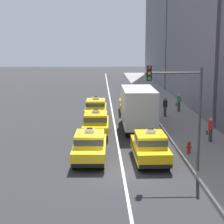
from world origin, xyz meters
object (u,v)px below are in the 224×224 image
taxi_left_second (96,123)px  traffic_light_pole (181,100)px  box_truck_right_second (138,107)px  pedestrian_mid_block (179,103)px  pedestrian_near_crosswalk (210,130)px  fire_hydrant (189,147)px  pedestrian_by_storefront (165,107)px  taxi_left_third (96,108)px  taxi_right_third (129,103)px  taxi_right_nearest (150,147)px  taxi_left_nearest (90,146)px

taxi_left_second → traffic_light_pole: (4.36, -8.42, 2.94)m
box_truck_right_second → traffic_light_pole: size_ratio=1.25×
pedestrian_mid_block → pedestrian_near_crosswalk: bearing=-90.3°
taxi_left_second → pedestrian_near_crosswalk: size_ratio=2.88×
pedestrian_mid_block → fire_hydrant: bearing=-98.7°
pedestrian_mid_block → pedestrian_by_storefront: (-1.68, -2.41, 0.00)m
taxi_left_second → traffic_light_pole: size_ratio=0.82×
taxi_left_third → taxi_right_third: same height
pedestrian_near_crosswalk → fire_hydrant: bearing=-126.3°
taxi_right_nearest → taxi_left_nearest: bearing=175.8°
pedestrian_near_crosswalk → fire_hydrant: pedestrian_near_crosswalk is taller
pedestrian_near_crosswalk → taxi_right_nearest: bearing=-139.6°
taxi_left_second → taxi_right_third: size_ratio=1.00×
taxi_left_third → pedestrian_by_storefront: size_ratio=2.78×
taxi_right_nearest → taxi_left_second: bearing=116.1°
taxi_right_third → taxi_left_nearest: bearing=-102.5°
taxi_right_third → fire_hydrant: size_ratio=6.32×
taxi_left_nearest → taxi_right_nearest: bearing=-4.2°
box_truck_right_second → pedestrian_by_storefront: bearing=56.8°
pedestrian_mid_block → pedestrian_by_storefront: size_ratio=1.01×
pedestrian_by_storefront → traffic_light_pole: (-1.62, -14.50, 2.83)m
pedestrian_mid_block → taxi_left_third: bearing=-164.4°
pedestrian_by_storefront → fire_hydrant: bearing=-92.1°
pedestrian_by_storefront → taxi_left_third: bearing=177.5°
taxi_left_second → fire_hydrant: taxi_left_second is taller
pedestrian_near_crosswalk → pedestrian_mid_block: 11.03m
fire_hydrant → traffic_light_pole: (-1.19, -3.12, 3.28)m
taxi_right_nearest → fire_hydrant: bearing=23.1°
taxi_right_nearest → pedestrian_near_crosswalk: bearing=40.4°
taxi_left_third → pedestrian_near_crosswalk: taxi_left_third is taller
taxi_right_third → pedestrian_near_crosswalk: (4.51, -11.63, 0.07)m
pedestrian_by_storefront → box_truck_right_second: bearing=-123.2°
fire_hydrant → taxi_left_nearest: bearing=-172.2°
fire_hydrant → traffic_light_pole: size_ratio=0.13×
taxi_left_third → box_truck_right_second: (3.21, -4.58, 0.90)m
taxi_left_third → taxi_left_nearest: bearing=-91.1°
taxi_left_third → taxi_right_nearest: size_ratio=1.00×
traffic_light_pole → taxi_left_third: bearing=106.7°
taxi_left_second → taxi_left_third: size_ratio=1.00×
pedestrian_mid_block → pedestrian_by_storefront: 2.94m
taxi_right_nearest → pedestrian_by_storefront: 12.76m
taxi_left_nearest → fire_hydrant: taxi_left_nearest is taller
taxi_left_second → taxi_left_third: same height
taxi_right_third → pedestrian_near_crosswalk: size_ratio=2.89×
taxi_left_nearest → box_truck_right_second: 8.63m
pedestrian_near_crosswalk → fire_hydrant: size_ratio=2.19×
taxi_right_third → pedestrian_by_storefront: taxi_right_third is taller
pedestrian_near_crosswalk → pedestrian_mid_block: pedestrian_mid_block is taller
fire_hydrant → traffic_light_pole: traffic_light_pole is taller
taxi_left_nearest → traffic_light_pole: bearing=-26.5°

